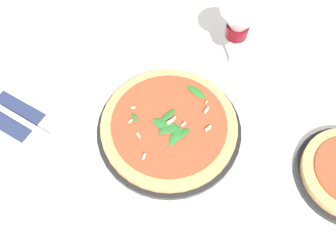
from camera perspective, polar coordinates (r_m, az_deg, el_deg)
ground_plane at (r=0.83m, az=1.80°, el=-1.73°), size 6.00×6.00×0.00m
pizza_arugula_main at (r=0.82m, az=0.01°, el=-0.44°), size 0.30×0.30×0.05m
wine_glass at (r=0.85m, az=10.13°, el=14.17°), size 0.09×0.09×0.17m
napkin at (r=0.91m, az=-21.70°, el=1.41°), size 0.12×0.08×0.01m
fork at (r=0.91m, az=-22.17°, el=1.80°), size 0.22×0.02×0.00m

